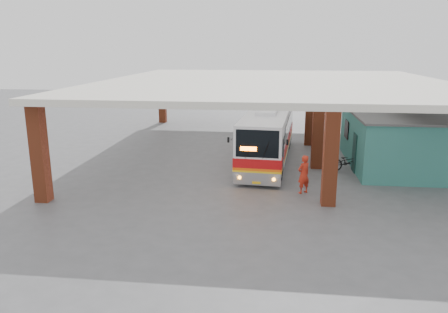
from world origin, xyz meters
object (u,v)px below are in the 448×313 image
at_px(motorcycle, 349,162).
at_px(pedestrian, 304,174).
at_px(coach_bus, 268,134).
at_px(red_chair, 331,141).

relative_size(motorcycle, pedestrian, 1.15).
height_order(coach_bus, red_chair, coach_bus).
relative_size(motorcycle, red_chair, 2.61).
xyz_separation_m(coach_bus, red_chair, (4.28, 4.53, -1.24)).
relative_size(coach_bus, motorcycle, 5.39).
distance_m(coach_bus, pedestrian, 6.13).
distance_m(coach_bus, motorcycle, 4.93).
bearing_deg(pedestrian, red_chair, -142.49).
bearing_deg(red_chair, pedestrian, -84.11).
bearing_deg(motorcycle, coach_bus, 67.80).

